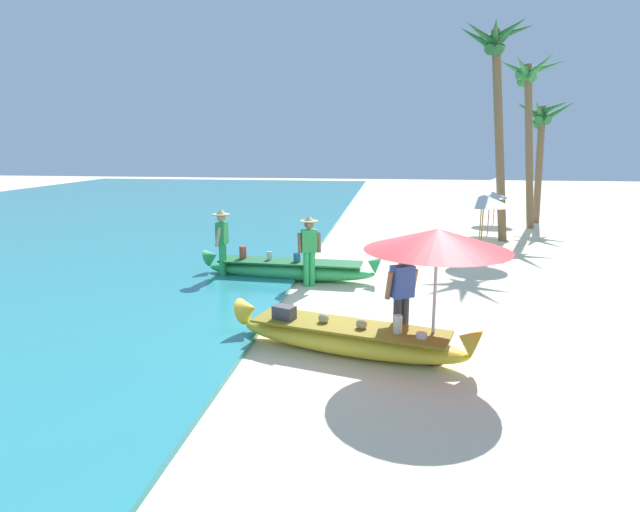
% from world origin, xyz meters
% --- Properties ---
extents(ground_plane, '(80.00, 80.00, 0.00)m').
position_xyz_m(ground_plane, '(0.00, 0.00, 0.00)').
color(ground_plane, beige).
extents(sea, '(24.00, 56.00, 0.10)m').
position_xyz_m(sea, '(-13.92, 8.00, 0.05)').
color(sea, teal).
rests_on(sea, ground).
extents(boat_yellow_foreground, '(4.13, 1.73, 0.78)m').
position_xyz_m(boat_yellow_foreground, '(-0.28, -1.18, 0.27)').
color(boat_yellow_foreground, yellow).
rests_on(boat_yellow_foreground, ground).
extents(boat_green_midground, '(4.57, 0.98, 0.79)m').
position_xyz_m(boat_green_midground, '(-2.12, 3.26, 0.27)').
color(boat_green_midground, '#38B760').
rests_on(boat_green_midground, ground).
extents(person_vendor_hatted, '(0.58, 0.44, 1.70)m').
position_xyz_m(person_vendor_hatted, '(-1.54, 2.74, 0.99)').
color(person_vendor_hatted, green).
rests_on(person_vendor_hatted, ground).
extents(person_tourist_customer, '(0.57, 0.44, 1.65)m').
position_xyz_m(person_tourist_customer, '(0.56, -0.86, 0.93)').
color(person_tourist_customer, '#333842').
rests_on(person_tourist_customer, ground).
extents(person_vendor_assistant, '(0.44, 0.55, 1.77)m').
position_xyz_m(person_vendor_assistant, '(-3.79, 3.12, 1.03)').
color(person_vendor_assistant, green).
rests_on(person_vendor_assistant, ground).
extents(patio_umbrella_large, '(2.21, 2.21, 2.12)m').
position_xyz_m(patio_umbrella_large, '(1.05, -1.34, 1.94)').
color(patio_umbrella_large, '#B7B7BC').
rests_on(patio_umbrella_large, ground).
extents(parasol_row_0, '(1.60, 1.60, 1.91)m').
position_xyz_m(parasol_row_0, '(2.95, 6.14, 1.75)').
color(parasol_row_0, '#8E6B47').
rests_on(parasol_row_0, ground).
extents(parasol_row_1, '(1.60, 1.60, 1.91)m').
position_xyz_m(parasol_row_1, '(3.31, 8.66, 1.75)').
color(parasol_row_1, '#8E6B47').
rests_on(parasol_row_1, ground).
extents(parasol_row_2, '(1.60, 1.60, 1.91)m').
position_xyz_m(parasol_row_2, '(3.97, 10.97, 1.75)').
color(parasol_row_2, '#8E6B47').
rests_on(parasol_row_2, ground).
extents(parasol_row_3, '(1.60, 1.60, 1.91)m').
position_xyz_m(parasol_row_3, '(4.66, 13.64, 1.75)').
color(parasol_row_3, '#8E6B47').
rests_on(parasol_row_3, ground).
extents(palm_tree_tall_inland, '(2.57, 2.65, 6.59)m').
position_xyz_m(palm_tree_tall_inland, '(5.41, 12.48, 5.26)').
color(palm_tree_tall_inland, brown).
rests_on(palm_tree_tall_inland, ground).
extents(palm_tree_leaning_seaward, '(2.44, 2.63, 5.14)m').
position_xyz_m(palm_tree_leaning_seaward, '(6.41, 14.07, 4.11)').
color(palm_tree_leaning_seaward, brown).
rests_on(palm_tree_leaning_seaward, ground).
extents(palm_tree_mid_cluster, '(2.44, 2.55, 7.26)m').
position_xyz_m(palm_tree_mid_cluster, '(3.61, 9.45, 5.84)').
color(palm_tree_mid_cluster, brown).
rests_on(palm_tree_mid_cluster, ground).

